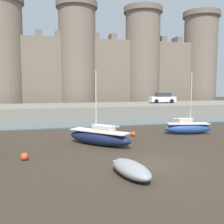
# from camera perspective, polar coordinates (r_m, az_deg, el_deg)

# --- Properties ---
(ground_plane) EXTENTS (160.00, 160.00, 0.00)m
(ground_plane) POSITION_cam_1_polar(r_m,az_deg,el_deg) (15.66, 8.67, -11.05)
(ground_plane) COLOR #382D23
(water_channel) EXTENTS (80.00, 4.50, 0.10)m
(water_channel) POSITION_cam_1_polar(r_m,az_deg,el_deg) (30.86, -3.23, -2.58)
(water_channel) COLOR slate
(water_channel) RESTS_ON ground
(quay_road) EXTENTS (62.11, 10.00, 1.79)m
(quay_road) POSITION_cam_1_polar(r_m,az_deg,el_deg) (37.84, -5.38, 0.23)
(quay_road) COLOR gray
(quay_road) RESTS_ON ground
(castle) EXTENTS (57.46, 7.35, 22.17)m
(castle) POSITION_cam_1_polar(r_m,az_deg,el_deg) (48.55, -7.53, 10.68)
(castle) COLOR #7A6B5B
(castle) RESTS_ON ground
(rowboat_foreground_centre) EXTENTS (1.84, 3.40, 0.74)m
(rowboat_foreground_centre) POSITION_cam_1_polar(r_m,az_deg,el_deg) (13.37, 4.19, -12.24)
(rowboat_foreground_centre) COLOR gray
(rowboat_foreground_centre) RESTS_ON ground
(sailboat_foreground_right) EXTENTS (4.76, 4.95, 5.67)m
(sailboat_foreground_right) POSITION_cam_1_polar(r_m,az_deg,el_deg) (19.98, -2.77, -5.41)
(sailboat_foreground_right) COLOR #141E3D
(sailboat_foreground_right) RESTS_ON ground
(sailboat_midflat_centre) EXTENTS (4.59, 2.02, 5.74)m
(sailboat_midflat_centre) POSITION_cam_1_polar(r_m,az_deg,el_deg) (25.60, 16.15, -3.26)
(sailboat_midflat_centre) COLOR #234793
(sailboat_midflat_centre) RESTS_ON ground
(mooring_buoy_off_centre) EXTENTS (0.46, 0.46, 0.46)m
(mooring_buoy_off_centre) POSITION_cam_1_polar(r_m,az_deg,el_deg) (16.93, -18.51, -9.19)
(mooring_buoy_off_centre) COLOR #E04C1E
(mooring_buoy_off_centre) RESTS_ON ground
(mooring_buoy_near_shore) EXTENTS (0.42, 0.42, 0.42)m
(mooring_buoy_near_shore) POSITION_cam_1_polar(r_m,az_deg,el_deg) (23.59, 4.66, -4.78)
(mooring_buoy_near_shore) COLOR #E04C1E
(mooring_buoy_near_shore) RESTS_ON ground
(car_quay_west) EXTENTS (4.17, 2.02, 1.62)m
(car_quay_west) POSITION_cam_1_polar(r_m,az_deg,el_deg) (42.26, 10.90, 3.00)
(car_quay_west) COLOR silver
(car_quay_west) RESTS_ON quay_road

